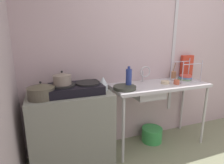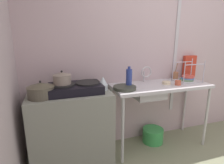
{
  "view_description": "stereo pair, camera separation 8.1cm",
  "coord_description": "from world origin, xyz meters",
  "px_view_note": "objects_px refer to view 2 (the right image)",
  "views": [
    {
      "loc": [
        -1.69,
        -0.75,
        1.55
      ],
      "look_at": [
        -0.94,
        1.3,
        0.99
      ],
      "focal_mm": 29.57,
      "sensor_mm": 36.0,
      "label": 1
    },
    {
      "loc": [
        -1.61,
        -0.78,
        1.55
      ],
      "look_at": [
        -0.94,
        1.3,
        0.99
      ],
      "focal_mm": 29.57,
      "sensor_mm": 36.0,
      "label": 2
    }
  ],
  "objects_px": {
    "faucet": "(146,73)",
    "bottle_by_sink": "(129,78)",
    "frying_pan": "(125,88)",
    "percolator": "(103,84)",
    "pot_beside_stove": "(41,90)",
    "cup_by_rack": "(178,83)",
    "utensil_jar": "(175,75)",
    "small_bowl_on_drainboard": "(166,83)",
    "cereal_box": "(189,67)",
    "bucket_on_floor": "(153,135)",
    "dish_rack": "(187,78)",
    "stove": "(76,88)",
    "pot_on_left_burner": "(62,78)",
    "sink_basin": "(148,91)"
  },
  "relations": [
    {
      "from": "stove",
      "to": "utensil_jar",
      "type": "distance_m",
      "value": 1.53
    },
    {
      "from": "sink_basin",
      "to": "frying_pan",
      "type": "relative_size",
      "value": 1.37
    },
    {
      "from": "sink_basin",
      "to": "small_bowl_on_drainboard",
      "type": "height_order",
      "value": "small_bowl_on_drainboard"
    },
    {
      "from": "sink_basin",
      "to": "cereal_box",
      "type": "bearing_deg",
      "value": 15.19
    },
    {
      "from": "dish_rack",
      "to": "cereal_box",
      "type": "height_order",
      "value": "cereal_box"
    },
    {
      "from": "sink_basin",
      "to": "cereal_box",
      "type": "distance_m",
      "value": 0.89
    },
    {
      "from": "pot_on_left_burner",
      "to": "bottle_by_sink",
      "type": "distance_m",
      "value": 0.81
    },
    {
      "from": "stove",
      "to": "pot_beside_stove",
      "type": "height_order",
      "value": "pot_beside_stove"
    },
    {
      "from": "utensil_jar",
      "to": "bucket_on_floor",
      "type": "relative_size",
      "value": 0.81
    },
    {
      "from": "faucet",
      "to": "small_bowl_on_drainboard",
      "type": "xyz_separation_m",
      "value": [
        0.24,
        -0.14,
        -0.13
      ]
    },
    {
      "from": "pot_beside_stove",
      "to": "bucket_on_floor",
      "type": "xyz_separation_m",
      "value": [
        1.48,
        0.14,
        -0.88
      ]
    },
    {
      "from": "cup_by_rack",
      "to": "small_bowl_on_drainboard",
      "type": "xyz_separation_m",
      "value": [
        -0.12,
        0.08,
        -0.01
      ]
    },
    {
      "from": "pot_beside_stove",
      "to": "frying_pan",
      "type": "bearing_deg",
      "value": 0.76
    },
    {
      "from": "frying_pan",
      "to": "bucket_on_floor",
      "type": "distance_m",
      "value": 0.98
    },
    {
      "from": "frying_pan",
      "to": "dish_rack",
      "type": "xyz_separation_m",
      "value": [
        1.0,
        0.09,
        0.03
      ]
    },
    {
      "from": "sink_basin",
      "to": "frying_pan",
      "type": "xyz_separation_m",
      "value": [
        -0.36,
        -0.06,
        0.1
      ]
    },
    {
      "from": "stove",
      "to": "dish_rack",
      "type": "bearing_deg",
      "value": 0.99
    },
    {
      "from": "percolator",
      "to": "cup_by_rack",
      "type": "height_order",
      "value": "percolator"
    },
    {
      "from": "stove",
      "to": "bottle_by_sink",
      "type": "bearing_deg",
      "value": -1.14
    },
    {
      "from": "pot_on_left_burner",
      "to": "small_bowl_on_drainboard",
      "type": "height_order",
      "value": "pot_on_left_burner"
    },
    {
      "from": "faucet",
      "to": "utensil_jar",
      "type": "relative_size",
      "value": 0.96
    },
    {
      "from": "small_bowl_on_drainboard",
      "to": "bottle_by_sink",
      "type": "bearing_deg",
      "value": 179.74
    },
    {
      "from": "sink_basin",
      "to": "faucet",
      "type": "relative_size",
      "value": 1.66
    },
    {
      "from": "cup_by_rack",
      "to": "cereal_box",
      "type": "height_order",
      "value": "cereal_box"
    },
    {
      "from": "bottle_by_sink",
      "to": "pot_beside_stove",
      "type": "bearing_deg",
      "value": -176.4
    },
    {
      "from": "cup_by_rack",
      "to": "sink_basin",
      "type": "bearing_deg",
      "value": 166.57
    },
    {
      "from": "sink_basin",
      "to": "cereal_box",
      "type": "xyz_separation_m",
      "value": [
        0.82,
        0.22,
        0.25
      ]
    },
    {
      "from": "percolator",
      "to": "dish_rack",
      "type": "xyz_separation_m",
      "value": [
        1.26,
        0.04,
        -0.04
      ]
    },
    {
      "from": "frying_pan",
      "to": "percolator",
      "type": "bearing_deg",
      "value": 168.39
    },
    {
      "from": "sink_basin",
      "to": "dish_rack",
      "type": "height_order",
      "value": "dish_rack"
    },
    {
      "from": "small_bowl_on_drainboard",
      "to": "utensil_jar",
      "type": "height_order",
      "value": "utensil_jar"
    },
    {
      "from": "frying_pan",
      "to": "cup_by_rack",
      "type": "relative_size",
      "value": 3.64
    },
    {
      "from": "faucet",
      "to": "bottle_by_sink",
      "type": "xyz_separation_m",
      "value": [
        -0.31,
        -0.14,
        -0.02
      ]
    },
    {
      "from": "small_bowl_on_drainboard",
      "to": "bucket_on_floor",
      "type": "relative_size",
      "value": 0.37
    },
    {
      "from": "frying_pan",
      "to": "bottle_by_sink",
      "type": "distance_m",
      "value": 0.14
    },
    {
      "from": "utensil_jar",
      "to": "small_bowl_on_drainboard",
      "type": "bearing_deg",
      "value": -143.92
    },
    {
      "from": "pot_beside_stove",
      "to": "percolator",
      "type": "relative_size",
      "value": 1.72
    },
    {
      "from": "cup_by_rack",
      "to": "utensil_jar",
      "type": "bearing_deg",
      "value": 59.3
    },
    {
      "from": "utensil_jar",
      "to": "cereal_box",
      "type": "bearing_deg",
      "value": 2.93
    },
    {
      "from": "cup_by_rack",
      "to": "bottle_by_sink",
      "type": "xyz_separation_m",
      "value": [
        -0.67,
        0.09,
        0.09
      ]
    },
    {
      "from": "pot_on_left_burner",
      "to": "bucket_on_floor",
      "type": "height_order",
      "value": "pot_on_left_burner"
    },
    {
      "from": "dish_rack",
      "to": "bottle_by_sink",
      "type": "distance_m",
      "value": 0.93
    },
    {
      "from": "pot_beside_stove",
      "to": "frying_pan",
      "type": "height_order",
      "value": "pot_beside_stove"
    },
    {
      "from": "stove",
      "to": "cup_by_rack",
      "type": "bearing_deg",
      "value": -4.3
    },
    {
      "from": "faucet",
      "to": "stove",
      "type": "bearing_deg",
      "value": -172.51
    },
    {
      "from": "pot_beside_stove",
      "to": "bottle_by_sink",
      "type": "distance_m",
      "value": 1.04
    },
    {
      "from": "cup_by_rack",
      "to": "bucket_on_floor",
      "type": "distance_m",
      "value": 0.88
    },
    {
      "from": "pot_on_left_burner",
      "to": "pot_beside_stove",
      "type": "relative_size",
      "value": 0.72
    },
    {
      "from": "stove",
      "to": "cup_by_rack",
      "type": "distance_m",
      "value": 1.34
    },
    {
      "from": "pot_on_left_burner",
      "to": "bucket_on_floor",
      "type": "xyz_separation_m",
      "value": [
        1.25,
        0.07,
        -0.98
      ]
    }
  ]
}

